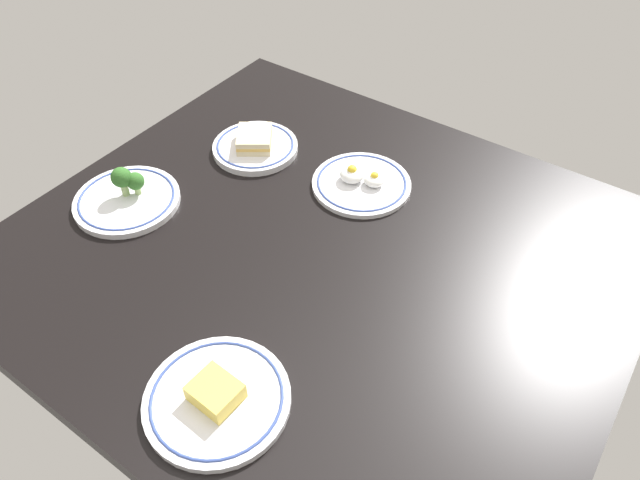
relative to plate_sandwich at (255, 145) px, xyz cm
name	(u,v)px	position (x,y,z in cm)	size (l,w,h in cm)	color
dining_table	(320,255)	(-29.40, 16.68, -3.41)	(111.10, 100.27, 4.00)	black
plate_sandwich	(255,145)	(0.00, 0.00, 0.00)	(19.02, 19.02, 4.70)	silver
plate_eggs	(361,182)	(-26.04, -3.11, -0.44)	(20.74, 20.74, 4.69)	silver
plate_broccoli	(127,197)	(9.89, 28.59, 0.00)	(21.27, 21.27, 7.82)	silver
plate_cheese	(217,398)	(-35.39, 51.89, -0.36)	(22.07, 22.07, 4.32)	silver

